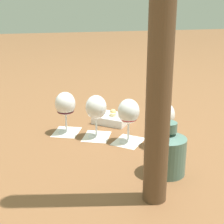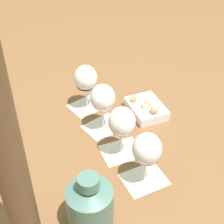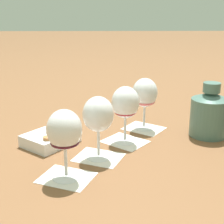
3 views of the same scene
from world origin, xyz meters
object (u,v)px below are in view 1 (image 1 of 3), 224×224
Objects in this scene: wine_glass_1 at (129,113)px; wine_glass_3 at (65,105)px; wine_glass_2 at (96,109)px; snack_dish at (112,118)px; ceramic_vase at (167,152)px; wine_glass_0 at (163,117)px.

wine_glass_1 and wine_glass_3 have the same top height.
wine_glass_2 and wine_glass_3 have the same top height.
wine_glass_1 is at bearing 144.87° from wine_glass_2.
ceramic_vase is at bearing 97.28° from snack_dish.
wine_glass_0 is 0.91× the size of snack_dish.
wine_glass_3 is 0.91× the size of snack_dish.
wine_glass_2 reaches higher than snack_dish.
wine_glass_1 and wine_glass_2 have the same top height.
ceramic_vase is at bearing 115.01° from wine_glass_2.
wine_glass_1 is at bearing -31.57° from wine_glass_0.
wine_glass_2 is at bearing -64.99° from ceramic_vase.
snack_dish is (0.11, -0.27, -0.09)m from wine_glass_0.
wine_glass_0 is 0.19m from ceramic_vase.
wine_glass_1 is 0.91× the size of snack_dish.
wine_glass_2 is 0.12m from wine_glass_3.
snack_dish is at bearing -82.72° from ceramic_vase.
wine_glass_0 and wine_glass_2 have the same top height.
wine_glass_3 is 0.46m from ceramic_vase.
wine_glass_0 is 0.12m from wine_glass_1.
wine_glass_2 is 0.35m from ceramic_vase.
wine_glass_3 is at bearing -34.50° from wine_glass_1.
snack_dish is at bearing -124.35° from wine_glass_2.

